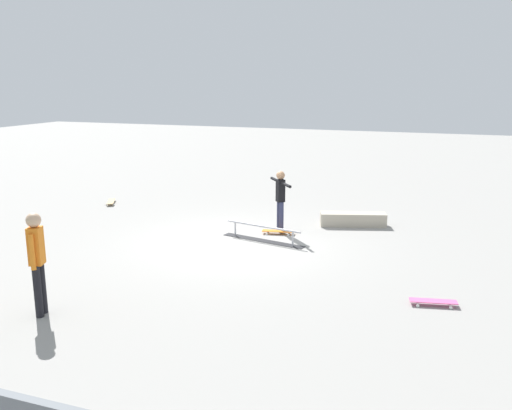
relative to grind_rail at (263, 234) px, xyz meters
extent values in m
plane|color=gray|center=(0.49, 0.36, -0.17)|extent=(60.00, 60.00, 0.00)
cube|color=black|center=(0.00, 0.00, -0.16)|extent=(2.19, 0.71, 0.01)
cylinder|color=#B7B7BC|center=(-0.79, 0.18, 0.01)|extent=(0.04, 0.04, 0.36)
cylinder|color=#B7B7BC|center=(0.79, -0.18, 0.01)|extent=(0.04, 0.04, 0.36)
cylinder|color=#B7B7BC|center=(0.00, 0.00, 0.20)|extent=(2.00, 0.49, 0.05)
cube|color=#B2A893|center=(-1.78, -2.16, 0.01)|extent=(1.78, 0.93, 0.35)
cylinder|color=#2D3351|center=(-0.19, -0.85, 0.23)|extent=(0.16, 0.16, 0.80)
cylinder|color=#2D3351|center=(-0.09, -0.97, 0.23)|extent=(0.16, 0.16, 0.80)
cube|color=black|center=(-0.14, -0.91, 0.91)|extent=(0.27, 0.28, 0.56)
sphere|color=#A87A56|center=(-0.14, -0.91, 1.30)|extent=(0.22, 0.22, 0.22)
cylinder|color=black|center=(-0.37, -0.62, 1.13)|extent=(0.39, 0.46, 0.07)
cylinder|color=black|center=(0.09, -1.20, 1.13)|extent=(0.39, 0.46, 0.07)
cube|color=orange|center=(-0.16, -0.69, -0.09)|extent=(0.82, 0.34, 0.02)
cylinder|color=white|center=(-0.40, -0.85, -0.14)|extent=(0.06, 0.04, 0.05)
cylinder|color=white|center=(-0.45, -0.63, -0.14)|extent=(0.06, 0.04, 0.05)
cylinder|color=white|center=(0.13, -0.75, -0.14)|extent=(0.06, 0.04, 0.05)
cylinder|color=white|center=(0.09, -0.52, -0.14)|extent=(0.06, 0.04, 0.05)
cylinder|color=black|center=(2.08, 5.18, 0.27)|extent=(0.16, 0.16, 0.88)
cylinder|color=black|center=(2.02, 5.35, 0.27)|extent=(0.16, 0.16, 0.88)
cube|color=orange|center=(2.05, 5.26, 1.02)|extent=(0.27, 0.28, 0.62)
sphere|color=tan|center=(2.05, 5.26, 1.46)|extent=(0.24, 0.24, 0.24)
cylinder|color=orange|center=(2.10, 5.12, 0.97)|extent=(0.10, 0.10, 0.59)
cylinder|color=orange|center=(2.00, 5.41, 0.97)|extent=(0.10, 0.10, 0.59)
cube|color=tan|center=(5.82, -2.18, -0.09)|extent=(0.57, 0.79, 0.02)
cylinder|color=white|center=(6.06, -2.36, -0.14)|extent=(0.05, 0.06, 0.05)
cylinder|color=white|center=(5.86, -2.48, -0.14)|extent=(0.05, 0.06, 0.05)
cylinder|color=white|center=(5.79, -1.89, -0.14)|extent=(0.05, 0.06, 0.05)
cylinder|color=white|center=(5.59, -2.00, -0.14)|extent=(0.05, 0.06, 0.05)
cube|color=#E05993|center=(-4.04, 2.65, -0.09)|extent=(0.82, 0.36, 0.02)
cylinder|color=white|center=(-4.28, 2.48, -0.14)|extent=(0.06, 0.04, 0.05)
cylinder|color=white|center=(-4.33, 2.70, -0.14)|extent=(0.06, 0.04, 0.05)
cylinder|color=white|center=(-3.75, 2.59, -0.14)|extent=(0.06, 0.04, 0.05)
cylinder|color=white|center=(-3.80, 2.81, -0.14)|extent=(0.06, 0.04, 0.05)
camera|label=1|loc=(-4.18, 11.99, 3.65)|focal=38.43mm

